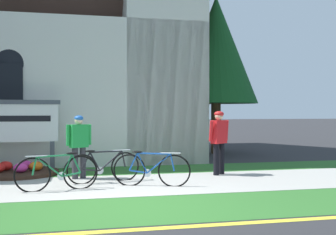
{
  "coord_description": "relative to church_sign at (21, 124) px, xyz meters",
  "views": [
    {
      "loc": [
        -0.81,
        -7.06,
        1.68
      ],
      "look_at": [
        1.53,
        3.97,
        1.5
      ],
      "focal_mm": 42.94,
      "sensor_mm": 36.0,
      "label": 1
    }
  ],
  "objects": [
    {
      "name": "flower_bed",
      "position": [
        -0.01,
        -0.4,
        -1.24
      ],
      "size": [
        2.06,
        2.06,
        0.34
      ],
      "color": "#382319",
      "rests_on": "ground"
    },
    {
      "name": "church_sign",
      "position": [
        0.0,
        0.0,
        0.0
      ],
      "size": [
        2.11,
        0.17,
        1.99
      ],
      "color": "#474C56",
      "rests_on": "ground"
    },
    {
      "name": "bicycle_red",
      "position": [
        1.14,
        -2.81,
        -0.95
      ],
      "size": [
        1.71,
        0.29,
        0.82
      ],
      "color": "black",
      "rests_on": "ground"
    },
    {
      "name": "cyclist_in_green_jersey",
      "position": [
        1.57,
        -1.39,
        -0.42
      ],
      "size": [
        0.61,
        0.37,
        1.58
      ],
      "color": "#2D2D33",
      "rests_on": "ground"
    },
    {
      "name": "church_building",
      "position": [
        -0.02,
        4.78,
        3.28
      ],
      "size": [
        12.47,
        10.82,
        13.91
      ],
      "color": "silver",
      "rests_on": "ground"
    },
    {
      "name": "cyclist_in_yellow_jersey",
      "position": [
        5.17,
        -1.54,
        -0.35
      ],
      "size": [
        0.6,
        0.45,
        1.68
      ],
      "color": "black",
      "rests_on": "ground"
    },
    {
      "name": "church_lawn",
      "position": [
        -0.39,
        -0.25,
        -1.33
      ],
      "size": [
        24.0,
        1.71,
        0.01
      ],
      "primitive_type": "cube",
      "color": "#2D6628",
      "rests_on": "ground"
    },
    {
      "name": "ground",
      "position": [
        2.48,
        -0.51,
        -1.33
      ],
      "size": [
        140.0,
        140.0,
        0.0
      ],
      "primitive_type": "plane",
      "color": "#2B2B2D"
    },
    {
      "name": "bicycle_blue",
      "position": [
        2.15,
        -2.03,
        -0.96
      ],
      "size": [
        1.72,
        0.48,
        0.8
      ],
      "color": "black",
      "rests_on": "ground"
    },
    {
      "name": "bicycle_orange",
      "position": [
        3.16,
        -2.74,
        -0.95
      ],
      "size": [
        1.67,
        0.58,
        0.81
      ],
      "color": "black",
      "rests_on": "ground"
    },
    {
      "name": "roadside_conifer",
      "position": [
        6.87,
        3.69,
        2.78
      ],
      "size": [
        3.31,
        3.31,
        6.26
      ],
      "color": "#4C3823",
      "rests_on": "ground"
    }
  ]
}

